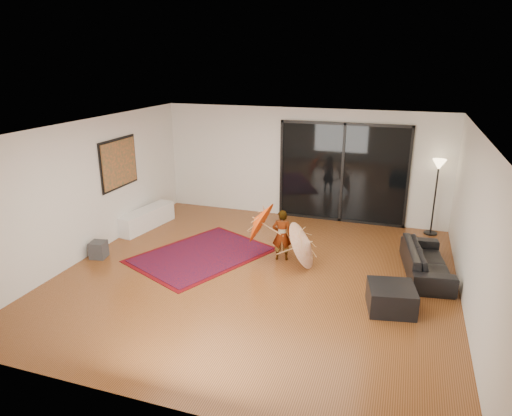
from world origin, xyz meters
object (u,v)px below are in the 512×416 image
at_px(sofa, 427,261).
at_px(child, 282,235).
at_px(media_console, 146,218).
at_px(ottoman, 391,298).

bearing_deg(sofa, child, 86.11).
height_order(media_console, sofa, sofa).
bearing_deg(ottoman, sofa, 69.78).
bearing_deg(sofa, media_console, 77.07).
distance_m(ottoman, child, 2.53).
height_order(sofa, child, child).
height_order(media_console, ottoman, media_console).
xyz_separation_m(sofa, ottoman, (-0.55, -1.50, -0.07)).
distance_m(sofa, ottoman, 1.60).
distance_m(media_console, child, 3.58).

